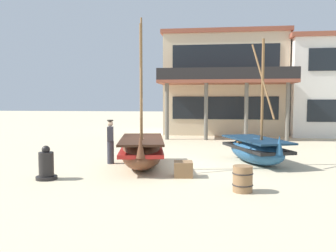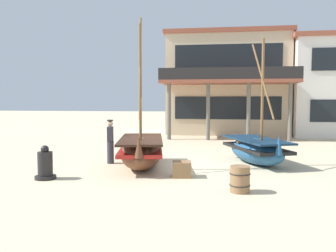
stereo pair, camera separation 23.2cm
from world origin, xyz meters
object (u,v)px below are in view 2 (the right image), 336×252
wooden_barrel (240,179)px  fishing_boat_near_left (256,149)px  fisherman_by_hull (110,142)px  cargo_crate (182,169)px  capstan_winch (45,165)px  harbor_building_main (227,84)px  fishing_boat_centre_large (141,151)px

wooden_barrel → fishing_boat_near_left: bearing=78.9°
fishing_boat_near_left → fisherman_by_hull: 5.61m
wooden_barrel → cargo_crate: bearing=136.3°
fishing_boat_near_left → capstan_winch: 7.65m
wooden_barrel → harbor_building_main: harbor_building_main is taller
capstan_winch → cargo_crate: bearing=12.2°
fisherman_by_hull → harbor_building_main: size_ratio=0.19×
fishing_boat_centre_large → capstan_winch: (-2.53, -2.26, -0.18)m
fishing_boat_near_left → wooden_barrel: 4.48m
fishing_boat_centre_large → wooden_barrel: fishing_boat_centre_large is taller
capstan_winch → harbor_building_main: bearing=70.6°
fishing_boat_near_left → harbor_building_main: size_ratio=0.54×
capstan_winch → fisherman_by_hull: bearing=67.5°
fisherman_by_hull → wooden_barrel: fisherman_by_hull is taller
fishing_boat_near_left → fishing_boat_centre_large: 4.42m
fisherman_by_hull → capstan_winch: 3.13m
fishing_boat_centre_large → cargo_crate: 2.15m
fishing_boat_near_left → cargo_crate: 3.78m
cargo_crate → capstan_winch: bearing=-167.8°
fishing_boat_centre_large → cargo_crate: (1.62, -1.37, -0.36)m
fishing_boat_near_left → fishing_boat_centre_large: fishing_boat_centre_large is taller
harbor_building_main → fishing_boat_centre_large: bearing=-103.1°
fishing_boat_near_left → fisherman_by_hull: bearing=-172.0°
fishing_boat_near_left → cargo_crate: size_ratio=7.97×
cargo_crate → harbor_building_main: (1.70, 15.69, 3.37)m
fisherman_by_hull → harbor_building_main: bearing=71.2°
fishing_boat_near_left → fishing_boat_centre_large: bearing=-161.9°
fishing_boat_near_left → cargo_crate: (-2.58, -2.74, -0.30)m
fishing_boat_near_left → harbor_building_main: 13.33m
fishing_boat_near_left → harbor_building_main: bearing=93.9°
fisherman_by_hull → harbor_building_main: 14.76m
capstan_winch → cargo_crate: 4.25m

